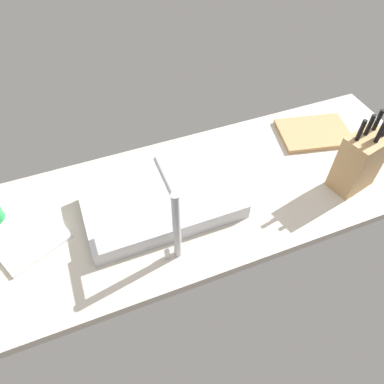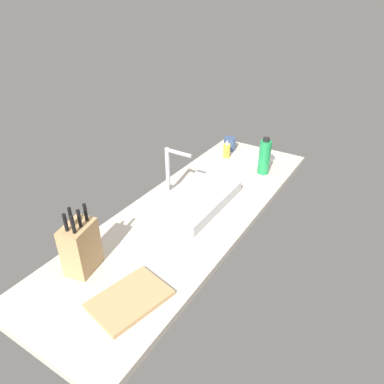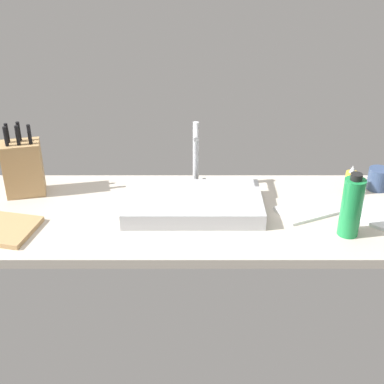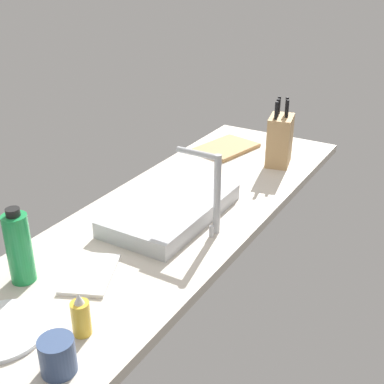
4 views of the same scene
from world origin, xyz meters
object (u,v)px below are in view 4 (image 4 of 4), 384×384
object	(u,v)px
faucet	(212,186)
water_bottle	(19,248)
cutting_board	(226,148)
dish_towel	(90,273)
dinner_plate	(1,330)
soap_bottle	(81,317)
sink_basin	(171,210)
knife_block	(280,140)
coffee_mug	(58,356)

from	to	relation	value
faucet	water_bottle	distance (cm)	62.87
cutting_board	dish_towel	size ratio (longest dim) A/B	1.36
dinner_plate	dish_towel	size ratio (longest dim) A/B	1.14
soap_bottle	water_bottle	distance (cm)	32.00
soap_bottle	water_bottle	size ratio (longest dim) A/B	0.52
sink_basin	knife_block	world-z (taller)	knife_block
sink_basin	dinner_plate	bearing A→B (deg)	-3.28
coffee_mug	dish_towel	bearing A→B (deg)	-149.33
knife_block	soap_bottle	distance (cm)	129.78
faucet	knife_block	distance (cm)	68.38
faucet	cutting_board	world-z (taller)	faucet
cutting_board	water_bottle	bearing A→B (deg)	-1.09
cutting_board	coffee_mug	size ratio (longest dim) A/B	3.18
soap_bottle	sink_basin	bearing A→B (deg)	-167.56
water_bottle	coffee_mug	distance (cm)	40.61
coffee_mug	dinner_plate	bearing A→B (deg)	-95.02
water_bottle	dish_towel	distance (cm)	21.55
sink_basin	knife_block	size ratio (longest dim) A/B	1.75
cutting_board	coffee_mug	xyz separation A→B (cm)	(145.62, 31.83, 3.57)
cutting_board	water_bottle	distance (cm)	125.13
sink_basin	faucet	distance (cm)	22.10
faucet	cutting_board	bearing A→B (deg)	-156.64
faucet	dinner_plate	size ratio (longest dim) A/B	1.19
knife_block	cutting_board	world-z (taller)	knife_block
soap_bottle	dish_towel	xyz separation A→B (cm)	(-20.15, -15.30, -4.60)
faucet	cutting_board	size ratio (longest dim) A/B	1.00
faucet	water_bottle	bearing A→B (deg)	-32.22
dish_towel	coffee_mug	world-z (taller)	coffee_mug
sink_basin	faucet	world-z (taller)	faucet
dish_towel	coffee_mug	xyz separation A→B (cm)	(32.44, 19.23, 3.87)
soap_bottle	dish_towel	bearing A→B (deg)	-142.78
soap_bottle	knife_block	bearing A→B (deg)	179.97
faucet	coffee_mug	bearing A→B (deg)	0.64
faucet	dinner_plate	distance (cm)	76.77
cutting_board	water_bottle	world-z (taller)	water_bottle
coffee_mug	faucet	bearing A→B (deg)	-179.36
water_bottle	sink_basin	bearing A→B (deg)	163.20
sink_basin	coffee_mug	xyz separation A→B (cm)	(75.18, 17.81, 1.48)
knife_block	coffee_mug	world-z (taller)	knife_block
soap_bottle	dish_towel	world-z (taller)	soap_bottle
sink_basin	dinner_plate	distance (cm)	73.41
faucet	water_bottle	xyz separation A→B (cm)	(52.94, -33.36, -6.07)
dinner_plate	coffee_mug	size ratio (longest dim) A/B	2.66
sink_basin	dish_towel	size ratio (longest dim) A/B	2.47
dish_towel	knife_block	bearing A→B (deg)	172.01
faucet	cutting_board	xyz separation A→B (cm)	(-71.77, -31.00, -16.17)
water_bottle	coffee_mug	size ratio (longest dim) A/B	2.63
dish_towel	faucet	bearing A→B (deg)	156.04
faucet	dinner_plate	world-z (taller)	faucet
sink_basin	dinner_plate	size ratio (longest dim) A/B	2.18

